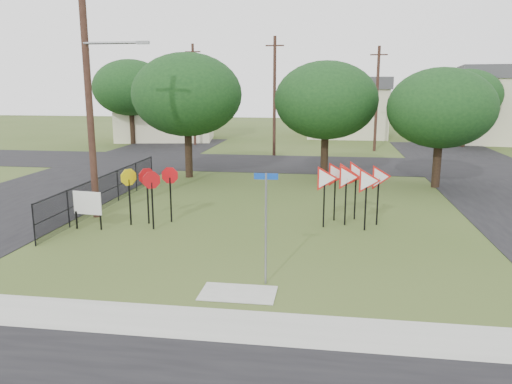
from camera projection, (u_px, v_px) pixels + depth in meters
ground at (252, 262)px, 15.53m from camera, size 140.00×140.00×0.00m
sidewalk at (224, 325)px, 11.47m from camera, size 30.00×1.60×0.02m
planting_strip at (212, 352)px, 10.31m from camera, size 30.00×0.80×0.02m
street_left at (61, 187)px, 26.92m from camera, size 8.00×50.00×0.02m
street_far at (296, 164)px, 34.87m from camera, size 60.00×8.00×0.02m
curb_pad at (238, 293)px, 13.21m from camera, size 2.00×1.20×0.02m
street_name_sign at (266, 222)px, 13.52m from camera, size 0.65×0.06×3.12m
stop_sign_cluster at (150, 183)px, 19.37m from camera, size 2.03×1.32×2.26m
yield_sign_cluster at (350, 179)px, 19.44m from camera, size 3.11×1.87×2.46m
info_board at (87, 204)px, 18.91m from camera, size 1.18×0.18×1.48m
utility_pole_main at (90, 90)px, 19.82m from camera, size 3.55×0.33×10.00m
far_pole_a at (274, 96)px, 38.06m from camera, size 1.40×0.24×9.00m
far_pole_b at (377, 98)px, 40.84m from camera, size 1.40×0.24×8.50m
far_pole_c at (194, 94)px, 45.01m from camera, size 1.40×0.24×9.00m
fence_run at (107, 190)px, 22.50m from camera, size 0.05×11.55×1.50m
house_left at (166, 103)px, 49.65m from camera, size 10.58×8.88×7.20m
house_mid at (347, 107)px, 52.98m from camera, size 8.40×8.40×6.20m
house_right at (499, 104)px, 47.01m from camera, size 8.30×8.30×7.20m
tree_near_left at (187, 95)px, 28.91m from camera, size 6.40×6.40×7.27m
tree_near_mid at (326, 100)px, 28.80m from camera, size 6.00×6.00×6.80m
tree_near_right at (441, 108)px, 26.07m from camera, size 5.60×5.60×6.33m
tree_far_left at (130, 88)px, 45.75m from camera, size 6.80×6.80×7.73m
tree_far_right at (467, 95)px, 43.52m from camera, size 6.00×6.00×6.80m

